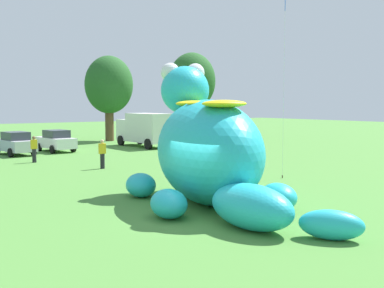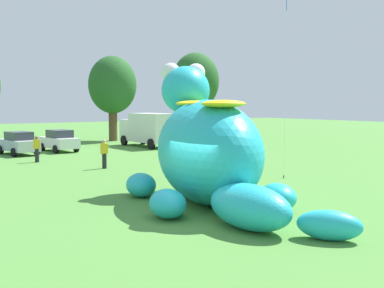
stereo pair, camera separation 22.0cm
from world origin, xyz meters
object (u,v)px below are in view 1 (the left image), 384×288
(box_truck, at_px, (144,129))
(car_silver, at_px, (15,143))
(car_white, at_px, (56,141))
(spectator_mid_field, at_px, (34,149))
(giant_inflatable_creature, at_px, (208,150))
(spectator_near_inflatable, at_px, (102,154))

(box_truck, bearing_deg, car_silver, -178.98)
(car_silver, distance_m, car_white, 3.37)
(car_white, height_order, spectator_mid_field, car_white)
(giant_inflatable_creature, xyz_separation_m, spectator_mid_field, (-1.44, 16.52, -1.19))
(car_silver, xyz_separation_m, spectator_near_inflatable, (2.02, -10.66, -0.01))
(spectator_near_inflatable, distance_m, spectator_mid_field, 5.76)
(giant_inflatable_creature, relative_size, spectator_mid_field, 6.58)
(spectator_mid_field, bearing_deg, car_white, 59.02)
(giant_inflatable_creature, relative_size, car_white, 2.66)
(giant_inflatable_creature, distance_m, spectator_mid_field, 16.62)
(car_silver, height_order, spectator_mid_field, car_silver)
(car_white, relative_size, box_truck, 0.66)
(giant_inflatable_creature, distance_m, car_white, 22.67)
(giant_inflatable_creature, xyz_separation_m, spectator_near_inflatable, (0.88, 11.25, -1.19))
(box_truck, relative_size, spectator_mid_field, 3.77)
(spectator_near_inflatable, bearing_deg, car_silver, 100.71)
(car_silver, bearing_deg, spectator_mid_field, -93.21)
(car_white, distance_m, spectator_near_inflatable, 11.36)
(box_truck, height_order, spectator_near_inflatable, box_truck)
(box_truck, distance_m, spectator_mid_field, 12.75)
(car_silver, height_order, car_white, same)
(box_truck, relative_size, spectator_near_inflatable, 3.77)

